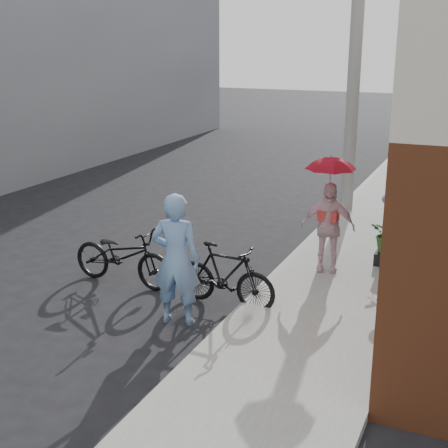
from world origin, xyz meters
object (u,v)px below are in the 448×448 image
Objects in this scene: planter at (387,258)px; officer at (176,259)px; bike_right at (225,276)px; bike_left at (123,256)px; utility_pole at (355,59)px; kimono_woman at (328,227)px.

officer is at bearing -125.87° from planter.
planter is at bearing -34.61° from bike_right.
officer reaches higher than bike_left.
officer is 4.17m from planter.
utility_pole reaches higher than bike_right.
bike_left is at bearing -112.80° from utility_pole.
kimono_woman is at bearing -142.22° from planter.
bike_left is 1.23× the size of kimono_woman.
bike_left is 3.45m from kimono_woman.
officer is at bearing -133.00° from kimono_woman.
officer is 1.25× the size of kimono_woman.
bike_left is 1.15× the size of bike_right.
bike_right is 4.00× the size of planter.
bike_left is at bearing -43.83° from officer.
bike_left reaches higher than bike_right.
officer is at bearing -118.63° from bike_left.
utility_pole is at bearing -109.82° from officer.
utility_pole is at bearing -19.62° from bike_left.
utility_pole is 3.66× the size of officer.
bike_left reaches higher than planter.
bike_left is 4.59m from planter.
bike_right is at bearing -128.23° from planter.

